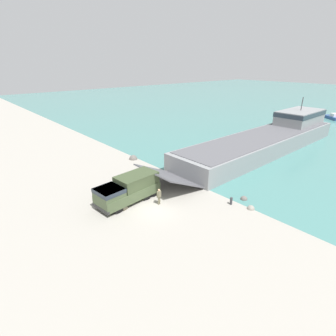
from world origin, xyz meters
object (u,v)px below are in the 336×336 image
(landing_craft, at_px, (271,137))
(moored_boat_a, at_px, (334,117))
(cargo_crate, at_px, (124,207))
(soldier_on_ramp, at_px, (159,195))
(mooring_bollard, at_px, (231,200))
(military_truck, at_px, (128,189))

(landing_craft, relative_size, moored_boat_a, 7.20)
(cargo_crate, bearing_deg, moored_boat_a, 92.12)
(landing_craft, bearing_deg, cargo_crate, -88.48)
(soldier_on_ramp, bearing_deg, mooring_bollard, -145.64)
(military_truck, xyz_separation_m, mooring_bollard, (7.50, 7.43, -0.95))
(moored_boat_a, relative_size, cargo_crate, 9.25)
(soldier_on_ramp, bearing_deg, landing_craft, -98.80)
(military_truck, height_order, mooring_bollard, military_truck)
(landing_craft, relative_size, mooring_bollard, 49.53)
(soldier_on_ramp, relative_size, moored_boat_a, 0.30)
(military_truck, bearing_deg, cargo_crate, 34.89)
(military_truck, distance_m, mooring_bollard, 10.60)
(soldier_on_ramp, height_order, mooring_bollard, soldier_on_ramp)
(military_truck, distance_m, cargo_crate, 2.06)
(landing_craft, distance_m, moored_boat_a, 35.10)
(landing_craft, bearing_deg, moored_boat_a, 92.39)
(landing_craft, height_order, soldier_on_ramp, landing_craft)
(landing_craft, height_order, military_truck, landing_craft)
(soldier_on_ramp, distance_m, moored_boat_a, 61.48)
(landing_craft, xyz_separation_m, mooring_bollard, (7.26, -20.83, -1.42))
(cargo_crate, bearing_deg, military_truck, 129.79)
(moored_boat_a, bearing_deg, mooring_bollard, -133.10)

